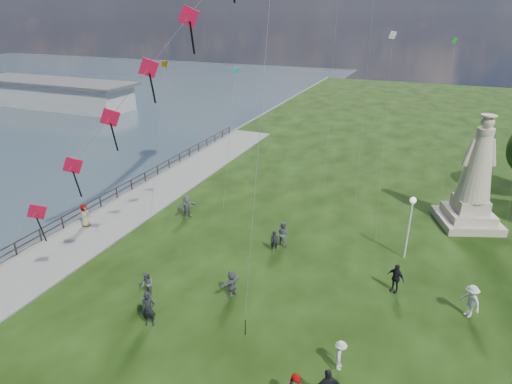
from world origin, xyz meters
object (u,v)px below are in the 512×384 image
at_px(person_0, 148,309).
at_px(person_5, 187,207).
at_px(lamppost, 411,215).
at_px(statue, 474,185).
at_px(person_1, 147,284).
at_px(pier_pavilion, 54,93).
at_px(person_10, 85,216).
at_px(person_8, 470,301).
at_px(person_6, 274,241).
at_px(person_11, 232,284).
at_px(person_7, 283,234).
at_px(person_9, 395,278).
at_px(person_2, 340,355).

xyz_separation_m(person_0, person_5, (-4.61, 11.42, -0.07)).
bearing_deg(lamppost, statue, 60.23).
xyz_separation_m(lamppost, person_1, (-13.00, -9.72, -2.35)).
bearing_deg(person_5, pier_pavilion, 86.87).
bearing_deg(person_10, person_8, -93.70).
xyz_separation_m(statue, person_0, (-15.39, -18.48, -2.17)).
relative_size(person_5, person_6, 1.21).
relative_size(lamppost, person_0, 2.22).
bearing_deg(person_11, statue, 158.68).
height_order(person_0, person_5, person_0).
height_order(statue, person_7, statue).
bearing_deg(person_9, pier_pavilion, 176.87).
xyz_separation_m(pier_pavilion, person_9, (58.93, -32.44, -0.96)).
xyz_separation_m(person_8, person_9, (-3.82, 0.76, -0.05)).
bearing_deg(lamppost, person_7, -169.69).
distance_m(pier_pavilion, person_6, 59.72).
height_order(person_7, person_11, person_7).
distance_m(pier_pavilion, person_1, 59.95).
distance_m(pier_pavilion, person_10, 49.63).
relative_size(person_7, person_10, 0.99).
relative_size(person_0, person_5, 1.08).
distance_m(lamppost, person_0, 16.52).
xyz_separation_m(person_1, person_8, (16.58, 5.02, 0.17)).
bearing_deg(person_11, person_10, -84.68).
bearing_deg(person_1, person_0, -28.41).
bearing_deg(person_2, person_10, 60.54).
height_order(person_5, person_10, person_5).
distance_m(statue, person_0, 24.15).
distance_m(person_5, person_11, 10.67).
relative_size(pier_pavilion, person_8, 16.10).
distance_m(person_8, person_9, 3.90).
relative_size(person_1, person_6, 1.02).
height_order(person_2, person_11, person_11).
height_order(statue, person_2, statue).
xyz_separation_m(statue, person_5, (-20.00, -7.07, -2.24)).
xyz_separation_m(person_2, person_6, (-6.20, 8.41, -0.00)).
relative_size(person_0, person_7, 1.13).
distance_m(person_9, person_11, 9.29).
height_order(lamppost, person_8, lamppost).
bearing_deg(statue, pier_pavilion, 141.09).
bearing_deg(person_8, statue, 135.71).
xyz_separation_m(person_2, person_9, (1.66, 6.92, 0.14)).
distance_m(person_0, person_2, 9.63).
relative_size(person_6, person_10, 0.85).
distance_m(person_6, person_10, 14.22).
xyz_separation_m(lamppost, person_9, (-0.24, -3.94, -2.22)).
relative_size(person_2, person_5, 0.83).
height_order(person_0, person_1, person_0).
bearing_deg(pier_pavilion, statue, -18.99).
xyz_separation_m(person_2, person_5, (-14.21, 10.59, 0.15)).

